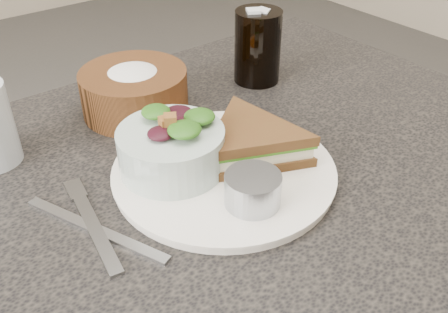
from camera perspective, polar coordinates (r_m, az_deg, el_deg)
dinner_plate at (r=0.65m, az=0.00°, el=-1.72°), size 0.29×0.29×0.01m
sandwich at (r=0.65m, az=3.12°, el=1.62°), size 0.23×0.23×0.05m
salad_bowl at (r=0.63m, az=-6.08°, el=1.55°), size 0.17×0.17×0.08m
dressing_ramekin at (r=0.58m, az=3.31°, el=-3.82°), size 0.08×0.08×0.04m
orange_wedge at (r=0.71m, az=-2.47°, el=3.65°), size 0.09×0.09×0.03m
fork at (r=0.59m, az=-14.59°, el=-7.91°), size 0.04×0.16×0.00m
knife at (r=0.59m, az=-14.51°, el=-8.01°), size 0.09×0.19×0.00m
bread_basket at (r=0.79m, az=-10.28°, el=8.09°), size 0.17×0.17×0.09m
cola_glass at (r=0.87m, az=3.88°, el=12.78°), size 0.10×0.10×0.14m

